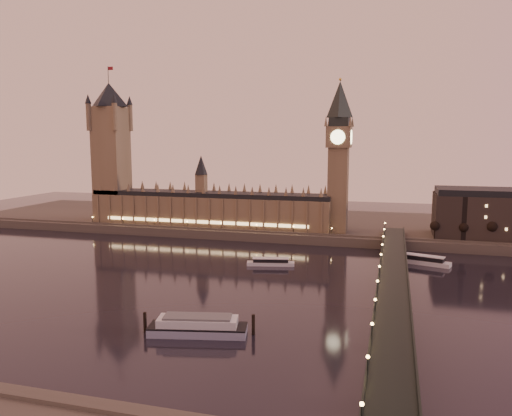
{
  "coord_description": "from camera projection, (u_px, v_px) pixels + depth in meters",
  "views": [
    {
      "loc": [
        90.86,
        -220.88,
        68.97
      ],
      "look_at": [
        19.72,
        35.0,
        32.77
      ],
      "focal_mm": 35.0,
      "sensor_mm": 36.0,
      "label": 1
    }
  ],
  "objects": [
    {
      "name": "bare_tree_0",
      "position": [
        433.0,
        227.0,
        315.69
      ],
      "size": [
        5.69,
        5.69,
        11.57
      ],
      "color": "black",
      "rests_on": "ground"
    },
    {
      "name": "cruise_boat_b",
      "position": [
        424.0,
        260.0,
        278.73
      ],
      "size": [
        28.83,
        15.03,
        5.17
      ],
      "rotation": [
        0.0,
        0.0,
        -0.3
      ],
      "color": "silver",
      "rests_on": "ground"
    },
    {
      "name": "cruise_boat_a",
      "position": [
        271.0,
        262.0,
        276.47
      ],
      "size": [
        26.81,
        11.09,
        4.19
      ],
      "rotation": [
        0.0,
        0.0,
        0.21
      ],
      "color": "silver",
      "rests_on": "ground"
    },
    {
      "name": "palace_of_westminster",
      "position": [
        209.0,
        205.0,
        367.51
      ],
      "size": [
        180.0,
        26.62,
        52.0
      ],
      "color": "brown",
      "rests_on": "ground"
    },
    {
      "name": "moored_barge",
      "position": [
        198.0,
        326.0,
        177.94
      ],
      "size": [
        39.65,
        16.81,
        7.42
      ],
      "rotation": [
        0.0,
        0.0,
        0.21
      ],
      "color": "#8891AE",
      "rests_on": "ground"
    },
    {
      "name": "ground",
      "position": [
        198.0,
        282.0,
        244.29
      ],
      "size": [
        700.0,
        700.0,
        0.0
      ],
      "primitive_type": "plane",
      "color": "black",
      "rests_on": "ground"
    },
    {
      "name": "big_ben",
      "position": [
        339.0,
        148.0,
        336.82
      ],
      "size": [
        17.68,
        17.68,
        104.0
      ],
      "color": "brown",
      "rests_on": "ground"
    },
    {
      "name": "bare_tree_1",
      "position": [
        462.0,
        228.0,
        311.12
      ],
      "size": [
        5.69,
        5.69,
        11.57
      ],
      "color": "black",
      "rests_on": "ground"
    },
    {
      "name": "far_embankment",
      "position": [
        313.0,
        224.0,
        393.44
      ],
      "size": [
        560.0,
        130.0,
        6.0
      ],
      "primitive_type": "cube",
      "color": "#423D35",
      "rests_on": "ground"
    },
    {
      "name": "victoria_tower",
      "position": [
        111.0,
        144.0,
        382.77
      ],
      "size": [
        31.68,
        31.68,
        118.0
      ],
      "color": "brown",
      "rests_on": "ground"
    },
    {
      "name": "bare_tree_2",
      "position": [
        492.0,
        229.0,
        306.55
      ],
      "size": [
        5.69,
        5.69,
        11.57
      ],
      "color": "black",
      "rests_on": "ground"
    },
    {
      "name": "westminster_bridge",
      "position": [
        392.0,
        286.0,
        219.23
      ],
      "size": [
        13.2,
        260.0,
        15.3
      ],
      "color": "black",
      "rests_on": "ground"
    }
  ]
}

